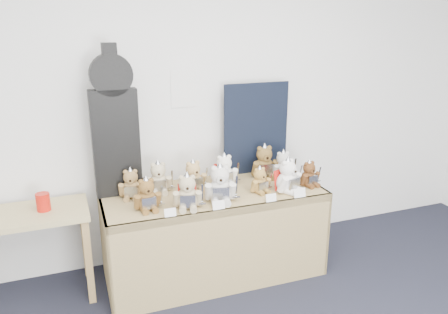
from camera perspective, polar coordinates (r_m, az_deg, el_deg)
name	(u,v)px	position (r m, az deg, el deg)	size (l,w,h in m)	color
room_shell	(183,89)	(3.61, -5.32, 8.83)	(6.00, 6.00, 6.00)	silver
display_table	(216,213)	(3.44, -1.04, -7.32)	(1.73, 0.74, 0.72)	#9C824F
side_table	(28,228)	(3.46, -24.18, -8.50)	(0.84, 0.47, 0.70)	tan
guitar_case	(115,124)	(3.33, -14.10, 4.25)	(0.35, 0.10, 1.14)	black
navy_board	(256,129)	(3.78, 4.21, 3.72)	(0.59, 0.02, 0.79)	black
red_cup	(43,202)	(3.38, -22.55, -5.45)	(0.10, 0.10, 0.13)	red
teddy_front_far_left	(147,196)	(3.12, -10.02, -4.99)	(0.22, 0.18, 0.27)	brown
teddy_front_left	(187,193)	(3.11, -4.80, -4.72)	(0.23, 0.21, 0.29)	tan
teddy_front_centre	(220,185)	(3.20, -0.52, -3.73)	(0.26, 0.24, 0.32)	beige
teddy_front_right	(260,181)	(3.40, 4.71, -3.14)	(0.19, 0.17, 0.23)	olive
teddy_front_far_right	(288,177)	(3.42, 8.36, -2.64)	(0.25, 0.24, 0.30)	white
teddy_front_end	(309,175)	(3.59, 11.07, -2.28)	(0.20, 0.17, 0.23)	brown
teddy_back_left	(159,179)	(3.42, -8.54, -2.83)	(0.23, 0.19, 0.28)	#C1B18C
teddy_back_centre_left	(194,177)	(3.44, -4.00, -2.61)	(0.23, 0.20, 0.27)	tan
teddy_back_centre_right	(224,171)	(3.54, 0.06, -1.88)	(0.23, 0.20, 0.29)	white
teddy_back_right	(264,163)	(3.73, 5.30, -0.78)	(0.26, 0.22, 0.32)	brown
teddy_back_end	(283,166)	(3.73, 7.73, -1.15)	(0.22, 0.18, 0.27)	silver
teddy_back_far_left	(131,185)	(3.36, -12.05, -3.59)	(0.21, 0.19, 0.25)	#987646
entry_card_a	(170,213)	(3.02, -7.04, -7.21)	(0.08, 0.00, 0.06)	white
entry_card_b	(219,205)	(3.10, -0.70, -6.29)	(0.09, 0.00, 0.07)	white
entry_card_c	(271,198)	(3.25, 6.17, -5.32)	(0.08, 0.00, 0.06)	white
entry_card_d	(300,193)	(3.36, 9.86, -4.65)	(0.10, 0.00, 0.07)	white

